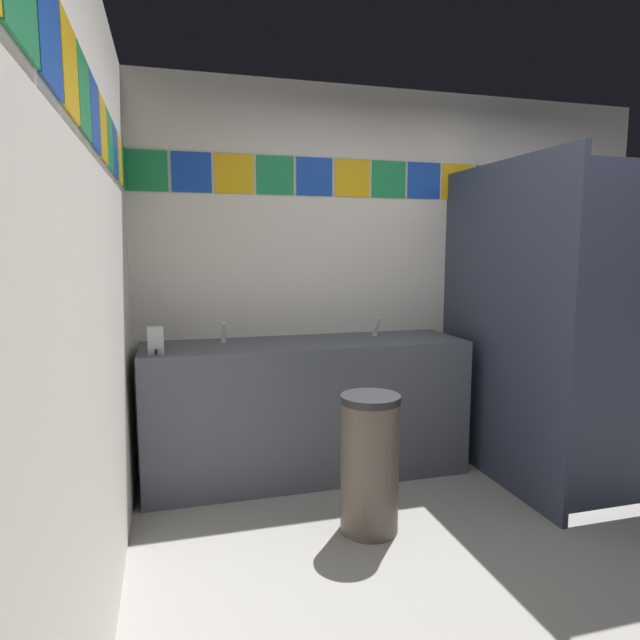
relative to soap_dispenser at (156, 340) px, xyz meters
name	(u,v)px	position (x,y,z in m)	size (l,w,h in m)	color
ground_plane	(555,577)	(1.75, -1.26, -0.98)	(8.41, 8.41, 0.00)	gray
wall_back	(402,274)	(1.75, 0.51, 0.34)	(3.82, 0.09, 2.61)	silver
wall_side	(80,304)	(-0.20, -1.26, 0.34)	(0.09, 3.47, 2.61)	silver
vanity_counter	(306,407)	(0.93, 0.18, -0.52)	(2.09, 0.59, 0.90)	#4C515B
faucet_left	(224,335)	(0.41, 0.27, -0.03)	(0.04, 0.10, 0.14)	silver
faucet_right	(376,329)	(1.45, 0.27, -0.03)	(0.04, 0.10, 0.14)	silver
soap_dispenser	(156,340)	(0.00, 0.00, 0.00)	(0.09, 0.09, 0.16)	#B7BABF
stall_divider	(548,329)	(2.26, -0.47, 0.04)	(0.92, 1.38, 2.04)	#33384C
toilet	(526,413)	(2.57, 0.10, -0.67)	(0.39, 0.49, 0.74)	white
trash_bin	(370,463)	(1.08, -0.63, -0.60)	(0.31, 0.31, 0.74)	brown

